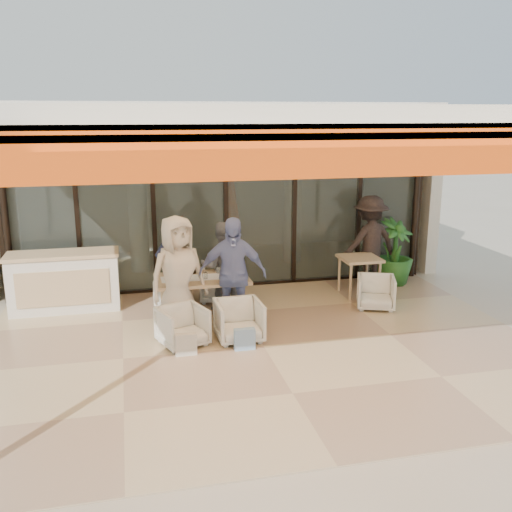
{
  "coord_description": "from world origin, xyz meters",
  "views": [
    {
      "loc": [
        -1.86,
        -7.52,
        3.33
      ],
      "look_at": [
        0.1,
        0.9,
        1.15
      ],
      "focal_mm": 40.0,
      "sensor_mm": 36.0,
      "label": 1
    }
  ],
  "objects": [
    {
      "name": "tote_bag_blue",
      "position": [
        -0.29,
        -0.07,
        0.17
      ],
      "size": [
        0.3,
        0.1,
        0.34
      ],
      "primitive_type": "cube",
      "color": "#99BFD8",
      "rests_on": "ground"
    },
    {
      "name": "ground",
      "position": [
        0.0,
        0.0,
        0.0
      ],
      "size": [
        70.0,
        70.0,
        0.0
      ],
      "primitive_type": "plane",
      "color": "#C6B293",
      "rests_on": "ground"
    },
    {
      "name": "terrace_structure",
      "position": [
        0.0,
        -0.26,
        3.25
      ],
      "size": [
        8.0,
        6.0,
        3.4
      ],
      "color": "silver",
      "rests_on": "ground"
    },
    {
      "name": "diner_navy",
      "position": [
        -1.13,
        1.73,
        0.79
      ],
      "size": [
        0.6,
        0.42,
        1.58
      ],
      "primitive_type": "imported",
      "rotation": [
        0.0,
        0.0,
        3.21
      ],
      "color": "#1A1E3A",
      "rests_on": "ground"
    },
    {
      "name": "glass_storefront",
      "position": [
        0.0,
        3.0,
        1.6
      ],
      "size": [
        8.08,
        0.1,
        3.2
      ],
      "color": "#9EADA3",
      "rests_on": "ground"
    },
    {
      "name": "chair_far_right",
      "position": [
        -0.29,
        2.23,
        0.32
      ],
      "size": [
        0.73,
        0.7,
        0.63
      ],
      "primitive_type": "imported",
      "rotation": [
        0.0,
        0.0,
        2.9
      ],
      "color": "silver",
      "rests_on": "ground"
    },
    {
      "name": "diner_grey",
      "position": [
        -0.29,
        1.73,
        0.78
      ],
      "size": [
        0.86,
        0.72,
        1.56
      ],
      "primitive_type": "imported",
      "rotation": [
        0.0,
        0.0,
        2.95
      ],
      "color": "slate",
      "rests_on": "ground"
    },
    {
      "name": "dining_table",
      "position": [
        -0.72,
        1.29,
        0.69
      ],
      "size": [
        1.5,
        0.9,
        0.93
      ],
      "color": "tan",
      "rests_on": "ground"
    },
    {
      "name": "diner_cream",
      "position": [
        -1.13,
        0.83,
        0.93
      ],
      "size": [
        1.05,
        0.87,
        1.85
      ],
      "primitive_type": "imported",
      "rotation": [
        0.0,
        0.0,
        0.35
      ],
      "color": "beige",
      "rests_on": "ground"
    },
    {
      "name": "chair_near_left",
      "position": [
        -1.13,
        0.33,
        0.32
      ],
      "size": [
        0.79,
        0.77,
        0.65
      ],
      "primitive_type": "imported",
      "rotation": [
        0.0,
        0.0,
        0.35
      ],
      "color": "silver",
      "rests_on": "ground"
    },
    {
      "name": "chair_near_right",
      "position": [
        -0.29,
        0.33,
        0.34
      ],
      "size": [
        0.69,
        0.65,
        0.69
      ],
      "primitive_type": "imported",
      "rotation": [
        0.0,
        0.0,
        0.03
      ],
      "color": "silver",
      "rests_on": "ground"
    },
    {
      "name": "diner_periwinkle",
      "position": [
        -0.29,
        0.83,
        0.9
      ],
      "size": [
        1.12,
        0.62,
        1.8
      ],
      "primitive_type": "imported",
      "rotation": [
        0.0,
        0.0,
        -0.18
      ],
      "color": "#7788C7",
      "rests_on": "ground"
    },
    {
      "name": "tote_bag_cream",
      "position": [
        -1.13,
        -0.07,
        0.17
      ],
      "size": [
        0.3,
        0.1,
        0.34
      ],
      "primitive_type": "cube",
      "color": "silver",
      "rests_on": "ground"
    },
    {
      "name": "terrace_floor",
      "position": [
        0.0,
        0.0,
        0.01
      ],
      "size": [
        8.0,
        6.0,
        0.01
      ],
      "primitive_type": "cube",
      "color": "tan",
      "rests_on": "ground"
    },
    {
      "name": "side_table",
      "position": [
        2.31,
        1.95,
        0.64
      ],
      "size": [
        0.7,
        0.7,
        0.74
      ],
      "color": "tan",
      "rests_on": "ground"
    },
    {
      "name": "potted_palm",
      "position": [
        3.26,
        2.47,
        0.66
      ],
      "size": [
        1.0,
        1.0,
        1.32
      ],
      "primitive_type": "imported",
      "rotation": [
        0.0,
        0.0,
        0.47
      ],
      "color": "#1E5919",
      "rests_on": "ground"
    },
    {
      "name": "chair_far_left",
      "position": [
        -1.13,
        2.23,
        0.29
      ],
      "size": [
        0.66,
        0.63,
        0.59
      ],
      "primitive_type": "imported",
      "rotation": [
        0.0,
        0.0,
        2.96
      ],
      "color": "silver",
      "rests_on": "ground"
    },
    {
      "name": "interior_block",
      "position": [
        0.01,
        5.31,
        2.23
      ],
      "size": [
        9.05,
        3.62,
        3.52
      ],
      "color": "silver",
      "rests_on": "ground"
    },
    {
      "name": "standing_woman",
      "position": [
        2.71,
        2.43,
        0.9
      ],
      "size": [
        1.28,
        0.9,
        1.81
      ],
      "primitive_type": "imported",
      "rotation": [
        0.0,
        0.0,
        3.35
      ],
      "color": "black",
      "rests_on": "ground"
    },
    {
      "name": "host_counter",
      "position": [
        -2.93,
        2.3,
        0.53
      ],
      "size": [
        1.85,
        0.65,
        1.04
      ],
      "color": "silver",
      "rests_on": "ground"
    },
    {
      "name": "side_chair",
      "position": [
        2.31,
        1.2,
        0.32
      ],
      "size": [
        0.8,
        0.77,
        0.65
      ],
      "primitive_type": "imported",
      "rotation": [
        0.0,
        0.0,
        -0.37
      ],
      "color": "silver",
      "rests_on": "ground"
    }
  ]
}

